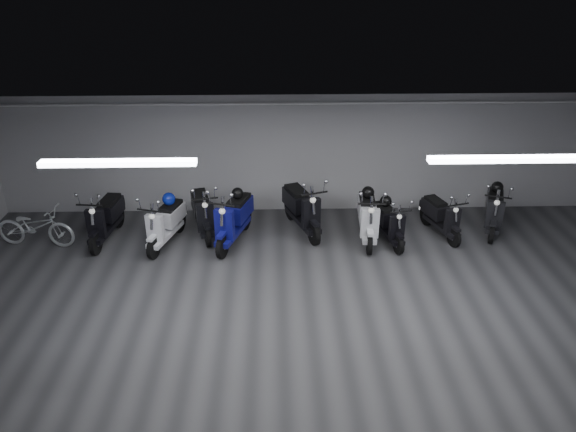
{
  "coord_description": "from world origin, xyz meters",
  "views": [
    {
      "loc": [
        -0.6,
        -6.93,
        5.72
      ],
      "look_at": [
        -0.35,
        2.5,
        1.05
      ],
      "focal_mm": 34.0,
      "sensor_mm": 36.0,
      "label": 1
    }
  ],
  "objects_px": {
    "scooter_5": "(302,201)",
    "helmet_2": "(497,187)",
    "scooter_8": "(442,210)",
    "scooter_1": "(104,211)",
    "helmet_0": "(368,192)",
    "helmet_1": "(386,201)",
    "scooter_2": "(165,217)",
    "scooter_9": "(495,204)",
    "scooter_3": "(202,206)",
    "scooter_7": "(389,217)",
    "scooter_4": "(233,212)",
    "helmet_3": "(169,199)",
    "scooter_6": "(368,210)",
    "helmet_4": "(237,193)",
    "bicycle": "(34,222)"
  },
  "relations": [
    {
      "from": "scooter_5",
      "to": "helmet_2",
      "type": "distance_m",
      "value": 4.33
    },
    {
      "from": "scooter_8",
      "to": "scooter_1",
      "type": "bearing_deg",
      "value": 162.95
    },
    {
      "from": "helmet_0",
      "to": "helmet_1",
      "type": "distance_m",
      "value": 0.42
    },
    {
      "from": "scooter_2",
      "to": "helmet_0",
      "type": "xyz_separation_m",
      "value": [
        4.3,
        0.37,
        0.33
      ]
    },
    {
      "from": "scooter_8",
      "to": "scooter_9",
      "type": "distance_m",
      "value": 1.23
    },
    {
      "from": "scooter_1",
      "to": "scooter_3",
      "type": "distance_m",
      "value": 2.06
    },
    {
      "from": "scooter_9",
      "to": "helmet_0",
      "type": "distance_m",
      "value": 2.85
    },
    {
      "from": "scooter_7",
      "to": "scooter_8",
      "type": "xyz_separation_m",
      "value": [
        1.2,
        0.26,
        0.01
      ]
    },
    {
      "from": "scooter_7",
      "to": "helmet_2",
      "type": "bearing_deg",
      "value": 1.95
    },
    {
      "from": "scooter_4",
      "to": "helmet_3",
      "type": "xyz_separation_m",
      "value": [
        -1.36,
        0.19,
        0.22
      ]
    },
    {
      "from": "scooter_4",
      "to": "scooter_6",
      "type": "distance_m",
      "value": 2.86
    },
    {
      "from": "scooter_6",
      "to": "scooter_8",
      "type": "height_order",
      "value": "scooter_6"
    },
    {
      "from": "scooter_5",
      "to": "scooter_4",
      "type": "bearing_deg",
      "value": 177.86
    },
    {
      "from": "helmet_3",
      "to": "helmet_4",
      "type": "height_order",
      "value": "helmet_4"
    },
    {
      "from": "scooter_7",
      "to": "scooter_9",
      "type": "bearing_deg",
      "value": -2.75
    },
    {
      "from": "scooter_1",
      "to": "scooter_2",
      "type": "relative_size",
      "value": 1.03
    },
    {
      "from": "scooter_3",
      "to": "scooter_5",
      "type": "height_order",
      "value": "scooter_5"
    },
    {
      "from": "bicycle",
      "to": "scooter_2",
      "type": "bearing_deg",
      "value": -82.8
    },
    {
      "from": "scooter_3",
      "to": "scooter_7",
      "type": "bearing_deg",
      "value": -21.45
    },
    {
      "from": "scooter_3",
      "to": "helmet_2",
      "type": "height_order",
      "value": "scooter_3"
    },
    {
      "from": "helmet_4",
      "to": "bicycle",
      "type": "bearing_deg",
      "value": -176.41
    },
    {
      "from": "scooter_2",
      "to": "helmet_3",
      "type": "bearing_deg",
      "value": 90.0
    },
    {
      "from": "scooter_1",
      "to": "scooter_6",
      "type": "distance_m",
      "value": 5.61
    },
    {
      "from": "scooter_2",
      "to": "bicycle",
      "type": "distance_m",
      "value": 2.75
    },
    {
      "from": "helmet_1",
      "to": "scooter_5",
      "type": "bearing_deg",
      "value": 169.86
    },
    {
      "from": "scooter_2",
      "to": "helmet_2",
      "type": "height_order",
      "value": "scooter_2"
    },
    {
      "from": "scooter_9",
      "to": "helmet_0",
      "type": "xyz_separation_m",
      "value": [
        -2.83,
        -0.07,
        0.33
      ]
    },
    {
      "from": "scooter_6",
      "to": "helmet_4",
      "type": "height_order",
      "value": "scooter_6"
    },
    {
      "from": "scooter_9",
      "to": "helmet_4",
      "type": "xyz_separation_m",
      "value": [
        -5.62,
        -0.13,
        0.37
      ]
    },
    {
      "from": "scooter_8",
      "to": "scooter_9",
      "type": "bearing_deg",
      "value": -8.67
    },
    {
      "from": "scooter_1",
      "to": "scooter_5",
      "type": "distance_m",
      "value": 4.23
    },
    {
      "from": "helmet_3",
      "to": "scooter_6",
      "type": "bearing_deg",
      "value": -1.65
    },
    {
      "from": "scooter_2",
      "to": "helmet_2",
      "type": "xyz_separation_m",
      "value": [
        7.23,
        0.67,
        0.29
      ]
    },
    {
      "from": "scooter_3",
      "to": "scooter_4",
      "type": "distance_m",
      "value": 0.83
    },
    {
      "from": "scooter_4",
      "to": "scooter_5",
      "type": "height_order",
      "value": "scooter_4"
    },
    {
      "from": "scooter_4",
      "to": "helmet_1",
      "type": "relative_size",
      "value": 7.81
    },
    {
      "from": "helmet_1",
      "to": "helmet_3",
      "type": "height_order",
      "value": "helmet_3"
    },
    {
      "from": "scooter_7",
      "to": "helmet_2",
      "type": "relative_size",
      "value": 6.12
    },
    {
      "from": "scooter_5",
      "to": "scooter_9",
      "type": "bearing_deg",
      "value": -21.47
    },
    {
      "from": "scooter_4",
      "to": "scooter_2",
      "type": "bearing_deg",
      "value": -160.18
    },
    {
      "from": "scooter_4",
      "to": "scooter_7",
      "type": "distance_m",
      "value": 3.29
    },
    {
      "from": "scooter_1",
      "to": "scooter_5",
      "type": "relative_size",
      "value": 0.93
    },
    {
      "from": "scooter_7",
      "to": "helmet_1",
      "type": "distance_m",
      "value": 0.35
    },
    {
      "from": "helmet_0",
      "to": "helmet_2",
      "type": "relative_size",
      "value": 1.04
    },
    {
      "from": "bicycle",
      "to": "helmet_1",
      "type": "height_order",
      "value": "bicycle"
    },
    {
      "from": "scooter_1",
      "to": "scooter_6",
      "type": "xyz_separation_m",
      "value": [
        5.61,
        -0.13,
        0.01
      ]
    },
    {
      "from": "scooter_2",
      "to": "scooter_9",
      "type": "distance_m",
      "value": 7.15
    },
    {
      "from": "scooter_3",
      "to": "scooter_8",
      "type": "bearing_deg",
      "value": -16.98
    },
    {
      "from": "scooter_2",
      "to": "bicycle",
      "type": "xyz_separation_m",
      "value": [
        -2.74,
        0.04,
        -0.12
      ]
    },
    {
      "from": "scooter_6",
      "to": "scooter_7",
      "type": "xyz_separation_m",
      "value": [
        0.43,
        -0.12,
        -0.1
      ]
    }
  ]
}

